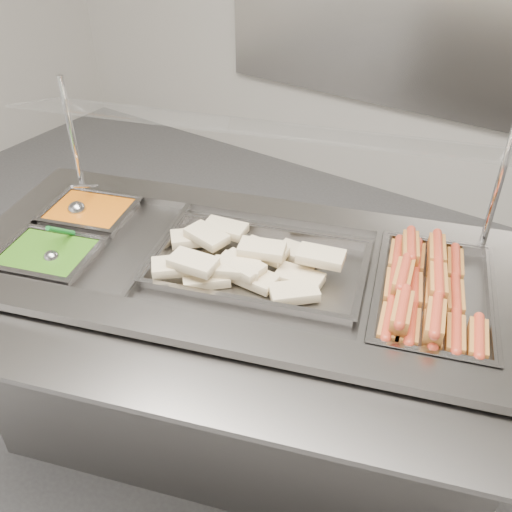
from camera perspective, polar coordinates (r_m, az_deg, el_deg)
The scene contains 13 objects.
ground at distance 2.22m, azimuth -6.73°, elevation -23.67°, with size 6.00×6.00×0.00m, color #4D4C4F.
back_panel at distance 3.41m, azimuth 20.76°, elevation 22.08°, with size 3.00×0.04×1.20m, color #A09B96.
steam_counter at distance 2.07m, azimuth -1.27°, elevation -9.78°, with size 1.93×1.29×0.85m.
tray_rail at distance 1.49m, azimuth -6.91°, elevation -12.42°, with size 1.68×0.84×0.05m.
sneeze_guard at distance 1.79m, azimuth 0.33°, elevation 12.40°, with size 1.56×0.74×0.41m.
pan_hotdogs at distance 1.77m, azimuth 17.20°, elevation -4.37°, with size 0.46×0.59×0.09m.
pan_wraps at distance 1.79m, azimuth 0.29°, elevation -1.24°, with size 0.73×0.56×0.07m.
pan_beans at distance 2.14m, azimuth -16.15°, elevation 3.60°, with size 0.34×0.30×0.09m.
pan_peas at distance 1.96m, azimuth -19.95°, elevation -0.61°, with size 0.34×0.30×0.09m.
hotdogs_in_buns at distance 1.73m, azimuth 16.58°, elevation -3.32°, with size 0.41×0.53×0.11m.
tortilla_wraps at distance 1.76m, azimuth -1.23°, elevation -0.46°, with size 0.60×0.42×0.09m.
ladle at distance 2.13m, azimuth -17.40°, elevation 4.55°, with size 0.09×0.18×0.13m.
serving_spoon at distance 1.91m, azimuth -19.60°, elevation 0.29°, with size 0.08×0.16×0.14m.
Camera 1 is at (0.81, -0.79, 1.91)m, focal length 40.00 mm.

